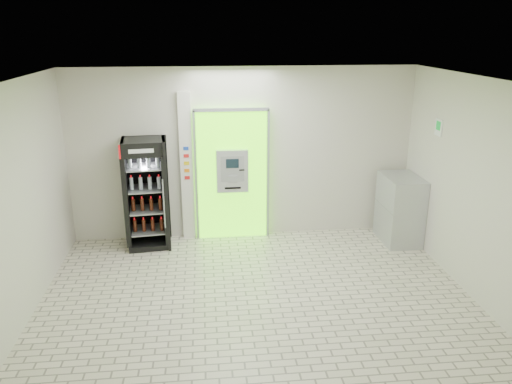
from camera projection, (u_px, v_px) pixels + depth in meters
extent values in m
plane|color=beige|center=(258.00, 304.00, 6.83)|extent=(6.00, 6.00, 0.00)
plane|color=beige|center=(243.00, 154.00, 8.72)|extent=(6.00, 0.00, 6.00)
plane|color=beige|center=(293.00, 303.00, 3.99)|extent=(6.00, 0.00, 6.00)
plane|color=beige|center=(13.00, 210.00, 6.06)|extent=(0.00, 5.00, 5.00)
plane|color=beige|center=(482.00, 193.00, 6.65)|extent=(0.00, 5.00, 5.00)
plane|color=white|center=(259.00, 81.00, 5.89)|extent=(6.00, 6.00, 0.00)
cube|color=#56E50C|center=(232.00, 175.00, 8.74)|extent=(1.20, 0.12, 2.30)
cube|color=gray|center=(231.00, 110.00, 8.31)|extent=(1.28, 0.04, 0.06)
cube|color=gray|center=(196.00, 177.00, 8.61)|extent=(0.04, 0.04, 2.30)
cube|color=gray|center=(268.00, 175.00, 8.74)|extent=(0.04, 0.04, 2.30)
cube|color=black|center=(238.00, 210.00, 8.90)|extent=(0.62, 0.01, 0.67)
cube|color=black|center=(211.00, 129.00, 8.40)|extent=(0.22, 0.01, 0.18)
cube|color=#ADB0B5|center=(232.00, 171.00, 8.61)|extent=(0.55, 0.12, 0.75)
cube|color=black|center=(232.00, 164.00, 8.50)|extent=(0.22, 0.01, 0.16)
cube|color=gray|center=(233.00, 179.00, 8.58)|extent=(0.16, 0.01, 0.12)
cube|color=black|center=(242.00, 170.00, 8.55)|extent=(0.09, 0.01, 0.02)
cube|color=black|center=(233.00, 188.00, 8.64)|extent=(0.28, 0.01, 0.03)
cube|color=silver|center=(187.00, 167.00, 8.64)|extent=(0.22, 0.10, 2.60)
cube|color=#193FB2|center=(186.00, 148.00, 8.47)|extent=(0.09, 0.01, 0.06)
cube|color=red|center=(186.00, 156.00, 8.51)|extent=(0.09, 0.01, 0.06)
cube|color=yellow|center=(187.00, 163.00, 8.56)|extent=(0.09, 0.01, 0.06)
cube|color=orange|center=(187.00, 171.00, 8.60)|extent=(0.09, 0.01, 0.06)
cube|color=red|center=(187.00, 178.00, 8.64)|extent=(0.09, 0.01, 0.06)
cube|color=black|center=(147.00, 194.00, 8.42)|extent=(0.76, 0.71, 1.87)
cube|color=black|center=(148.00, 188.00, 8.70)|extent=(0.70, 0.12, 1.87)
cube|color=#B3090D|center=(141.00, 151.00, 7.86)|extent=(0.69, 0.08, 0.22)
cube|color=white|center=(141.00, 151.00, 7.86)|extent=(0.39, 0.04, 0.07)
cube|color=black|center=(150.00, 242.00, 8.70)|extent=(0.76, 0.71, 0.09)
cylinder|color=gray|center=(164.00, 204.00, 8.15)|extent=(0.03, 0.03, 0.84)
cube|color=gray|center=(149.00, 230.00, 8.62)|extent=(0.64, 0.60, 0.02)
cube|color=gray|center=(148.00, 209.00, 8.51)|extent=(0.64, 0.60, 0.02)
cube|color=gray|center=(146.00, 188.00, 8.39)|extent=(0.64, 0.60, 0.02)
cube|color=gray|center=(145.00, 167.00, 8.27)|extent=(0.64, 0.60, 0.02)
cube|color=#ADB0B5|center=(400.00, 209.00, 8.70)|extent=(0.60, 0.89, 1.18)
cube|color=gray|center=(384.00, 206.00, 8.65)|extent=(0.01, 0.87, 0.01)
cube|color=white|center=(439.00, 128.00, 7.78)|extent=(0.02, 0.22, 0.26)
cube|color=#0C8A2B|center=(438.00, 126.00, 7.77)|extent=(0.00, 0.14, 0.14)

